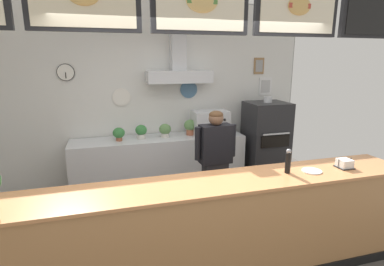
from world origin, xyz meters
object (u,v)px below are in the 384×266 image
(napkin_holder, at_px, (344,164))
(pepper_grinder, at_px, (288,161))
(espresso_machine, at_px, (210,123))
(potted_basil, at_px, (165,130))
(potted_thyme, at_px, (141,131))
(potted_oregano, at_px, (119,133))
(potted_sage, at_px, (190,126))
(shop_worker, at_px, (215,162))
(condiment_plate, at_px, (312,171))
(pizza_oven, at_px, (265,143))

(napkin_holder, bearing_deg, pepper_grinder, 176.68)
(espresso_machine, distance_m, potted_basil, 0.78)
(espresso_machine, distance_m, potted_thyme, 1.16)
(potted_oregano, xyz_separation_m, potted_sage, (1.18, 0.05, 0.03))
(shop_worker, xyz_separation_m, condiment_plate, (0.64, -1.15, 0.22))
(potted_sage, distance_m, condiment_plate, 2.39)
(shop_worker, relative_size, potted_basil, 6.67)
(espresso_machine, relative_size, condiment_plate, 2.92)
(potted_sage, height_order, condiment_plate, potted_sage)
(potted_oregano, bearing_deg, espresso_machine, -0.15)
(potted_basil, bearing_deg, potted_oregano, -179.54)
(pizza_oven, distance_m, potted_thyme, 2.17)
(pizza_oven, height_order, potted_basil, pizza_oven)
(potted_oregano, relative_size, potted_sage, 0.80)
(potted_basil, distance_m, potted_thyme, 0.38)
(potted_basil, relative_size, potted_thyme, 1.01)
(potted_sage, distance_m, potted_thyme, 0.82)
(shop_worker, bearing_deg, pizza_oven, -146.26)
(potted_basil, bearing_deg, espresso_machine, -0.74)
(potted_sage, bearing_deg, condiment_plate, -74.06)
(potted_sage, xyz_separation_m, potted_basil, (-0.44, -0.05, -0.02))
(napkin_holder, distance_m, pepper_grinder, 0.68)
(napkin_holder, bearing_deg, shop_worker, 132.23)
(pizza_oven, height_order, potted_oregano, pizza_oven)
(pizza_oven, relative_size, potted_basil, 6.81)
(shop_worker, height_order, condiment_plate, shop_worker)
(potted_oregano, distance_m, potted_thyme, 0.35)
(pizza_oven, xyz_separation_m, shop_worker, (-1.29, -0.95, 0.09))
(condiment_plate, bearing_deg, pizza_oven, 72.60)
(potted_basil, bearing_deg, condiment_plate, -64.03)
(potted_sage, relative_size, potted_thyme, 1.17)
(shop_worker, relative_size, potted_oregano, 7.16)
(pepper_grinder, bearing_deg, potted_thyme, 118.49)
(shop_worker, relative_size, potted_thyme, 6.70)
(potted_thyme, height_order, pepper_grinder, pepper_grinder)
(potted_sage, distance_m, potted_basil, 0.44)
(pizza_oven, relative_size, potted_sage, 5.86)
(napkin_holder, bearing_deg, potted_thyme, 129.61)
(potted_thyme, distance_m, pepper_grinder, 2.55)
(potted_sage, bearing_deg, pepper_grinder, -80.16)
(condiment_plate, bearing_deg, potted_basil, 115.97)
(potted_oregano, bearing_deg, napkin_holder, -45.10)
(shop_worker, relative_size, espresso_machine, 2.54)
(espresso_machine, relative_size, potted_thyme, 2.64)
(potted_sage, bearing_deg, napkin_holder, -65.20)
(pizza_oven, relative_size, potted_oregano, 7.31)
(napkin_holder, bearing_deg, condiment_plate, -179.93)
(potted_sage, height_order, napkin_holder, potted_sage)
(pizza_oven, relative_size, napkin_holder, 9.33)
(shop_worker, distance_m, pepper_grinder, 1.22)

